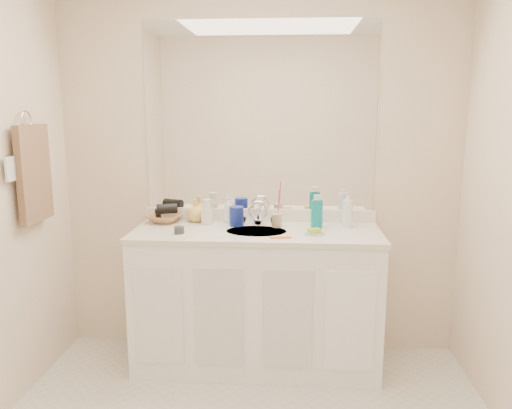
{
  "coord_description": "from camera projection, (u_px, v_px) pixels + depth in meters",
  "views": [
    {
      "loc": [
        0.21,
        -1.94,
        1.61
      ],
      "look_at": [
        0.0,
        0.97,
        1.05
      ],
      "focal_mm": 35.0,
      "sensor_mm": 36.0,
      "label": 1
    }
  ],
  "objects": [
    {
      "name": "mouthwash_bottle",
      "position": [
        317.0,
        214.0,
        3.11
      ],
      "size": [
        0.08,
        0.08,
        0.17
      ],
      "primitive_type": "cylinder",
      "rotation": [
        0.0,
        0.0,
        0.11
      ],
      "color": "#0B8285",
      "rests_on": "countertop"
    },
    {
      "name": "hand_towel",
      "position": [
        34.0,
        174.0,
        2.83
      ],
      "size": [
        0.04,
        0.32,
        0.55
      ],
      "primitive_type": "cube",
      "color": "brown",
      "rests_on": "towel_ring"
    },
    {
      "name": "soap_bottle_cream",
      "position": [
        207.0,
        212.0,
        3.21
      ],
      "size": [
        0.07,
        0.07,
        0.15
      ],
      "primitive_type": "imported",
      "rotation": [
        0.0,
        0.0,
        -0.06
      ],
      "color": "#F3E8C6",
      "rests_on": "countertop"
    },
    {
      "name": "wicker_basket",
      "position": [
        164.0,
        218.0,
        3.27
      ],
      "size": [
        0.26,
        0.26,
        0.05
      ],
      "primitive_type": "imported",
      "rotation": [
        0.0,
        0.0,
        -0.25
      ],
      "color": "#A56C42",
      "rests_on": "countertop"
    },
    {
      "name": "mirror",
      "position": [
        260.0,
        117.0,
        3.19
      ],
      "size": [
        1.48,
        0.01,
        1.2
      ],
      "primitive_type": "cube",
      "color": "white",
      "rests_on": "wall_back"
    },
    {
      "name": "soap_bottle_yellow",
      "position": [
        196.0,
        211.0,
        3.28
      ],
      "size": [
        0.15,
        0.15,
        0.15
      ],
      "primitive_type": "imported",
      "rotation": [
        0.0,
        0.0,
        0.39
      ],
      "color": "#E8BD5A",
      "rests_on": "countertop"
    },
    {
      "name": "hair_dryer",
      "position": [
        167.0,
        209.0,
        3.25
      ],
      "size": [
        0.15,
        0.11,
        0.07
      ],
      "primitive_type": "cylinder",
      "rotation": [
        0.0,
        1.57,
        0.35
      ],
      "color": "black",
      "rests_on": "wicker_basket"
    },
    {
      "name": "tan_cup",
      "position": [
        277.0,
        220.0,
        3.13
      ],
      "size": [
        0.07,
        0.07,
        0.08
      ],
      "primitive_type": "cylinder",
      "rotation": [
        0.0,
        0.0,
        -0.14
      ],
      "color": "tan",
      "rests_on": "countertop"
    },
    {
      "name": "green_soap",
      "position": [
        315.0,
        231.0,
        2.94
      ],
      "size": [
        0.08,
        0.07,
        0.02
      ],
      "primitive_type": "cube",
      "rotation": [
        0.0,
        0.0,
        0.4
      ],
      "color": "#A0C22F",
      "rests_on": "soap_dish"
    },
    {
      "name": "soap_dish",
      "position": [
        314.0,
        234.0,
        2.95
      ],
      "size": [
        0.12,
        0.11,
        0.01
      ],
      "primitive_type": "cube",
      "rotation": [
        0.0,
        0.0,
        -0.38
      ],
      "color": "silver",
      "rests_on": "countertop"
    },
    {
      "name": "clear_pump_bottle",
      "position": [
        347.0,
        214.0,
        3.13
      ],
      "size": [
        0.07,
        0.07,
        0.17
      ],
      "primitive_type": "cylinder",
      "rotation": [
        0.0,
        0.0,
        0.09
      ],
      "color": "white",
      "rests_on": "countertop"
    },
    {
      "name": "wall_back",
      "position": [
        259.0,
        173.0,
        3.27
      ],
      "size": [
        2.6,
        0.02,
        2.4
      ],
      "primitive_type": "cube",
      "color": "beige",
      "rests_on": "floor"
    },
    {
      "name": "sink_basin",
      "position": [
        256.0,
        233.0,
        3.04
      ],
      "size": [
        0.37,
        0.37,
        0.02
      ],
      "primitive_type": "cylinder",
      "color": "silver",
      "rests_on": "countertop"
    },
    {
      "name": "faucet",
      "position": [
        258.0,
        216.0,
        3.2
      ],
      "size": [
        0.02,
        0.02,
        0.11
      ],
      "primitive_type": "cylinder",
      "color": "silver",
      "rests_on": "countertop"
    },
    {
      "name": "dark_jar",
      "position": [
        179.0,
        230.0,
        2.97
      ],
      "size": [
        0.08,
        0.08,
        0.04
      ],
      "primitive_type": "cylinder",
      "rotation": [
        0.0,
        0.0,
        0.44
      ],
      "color": "#33343A",
      "rests_on": "countertop"
    },
    {
      "name": "extra_white_bottle",
      "position": [
        207.0,
        212.0,
        3.19
      ],
      "size": [
        0.07,
        0.07,
        0.16
      ],
      "primitive_type": "cylinder",
      "rotation": [
        0.0,
        0.0,
        0.39
      ],
      "color": "silver",
      "rests_on": "countertop"
    },
    {
      "name": "toothbrush",
      "position": [
        279.0,
        204.0,
        3.11
      ],
      "size": [
        0.02,
        0.04,
        0.18
      ],
      "primitive_type": "cylinder",
      "rotation": [
        0.14,
        0.0,
        0.33
      ],
      "color": "#F23F65",
      "rests_on": "tan_cup"
    },
    {
      "name": "orange_comb",
      "position": [
        280.0,
        238.0,
        2.87
      ],
      "size": [
        0.13,
        0.05,
        0.01
      ],
      "primitive_type": "cube",
      "rotation": [
        0.0,
        0.0,
        0.18
      ],
      "color": "orange",
      "rests_on": "countertop"
    },
    {
      "name": "blue_mug",
      "position": [
        237.0,
        216.0,
        3.16
      ],
      "size": [
        0.1,
        0.1,
        0.12
      ],
      "primitive_type": "cylinder",
      "rotation": [
        0.0,
        0.0,
        -0.16
      ],
      "color": "navy",
      "rests_on": "countertop"
    },
    {
      "name": "countertop",
      "position": [
        257.0,
        233.0,
        3.06
      ],
      "size": [
        1.52,
        0.57,
        0.03
      ],
      "primitive_type": "cube",
      "color": "silver",
      "rests_on": "vanity_cabinet"
    },
    {
      "name": "vanity_cabinet",
      "position": [
        257.0,
        300.0,
        3.14
      ],
      "size": [
        1.5,
        0.55,
        0.85
      ],
      "primitive_type": "cube",
      "color": "white",
      "rests_on": "floor"
    },
    {
      "name": "towel_ring",
      "position": [
        26.0,
        120.0,
        2.77
      ],
      "size": [
        0.01,
        0.11,
        0.11
      ],
      "primitive_type": "torus",
      "rotation": [
        0.0,
        1.57,
        0.0
      ],
      "color": "silver",
      "rests_on": "wall_left"
    },
    {
      "name": "soap_bottle_white",
      "position": [
        228.0,
        210.0,
        3.26
      ],
      "size": [
        0.08,
        0.08,
        0.17
      ],
      "primitive_type": "imported",
      "rotation": [
        0.0,
        0.0,
        -0.22
      ],
      "color": "white",
      "rests_on": "countertop"
    },
    {
      "name": "wall_front",
      "position": [
        145.0,
        400.0,
        0.72
      ],
      "size": [
        2.6,
        0.02,
        2.4
      ],
      "primitive_type": "cube",
      "color": "beige",
      "rests_on": "floor"
    },
    {
      "name": "switch_plate",
      "position": [
        10.0,
        169.0,
        2.63
      ],
      "size": [
        0.01,
        0.08,
        0.13
      ],
      "primitive_type": "cube",
      "color": "white",
      "rests_on": "wall_left"
    },
    {
      "name": "backsplash",
      "position": [
        259.0,
        215.0,
        3.3
      ],
      "size": [
        1.52,
        0.03,
        0.08
      ],
      "primitive_type": "cube",
      "color": "white",
      "rests_on": "countertop"
    }
  ]
}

